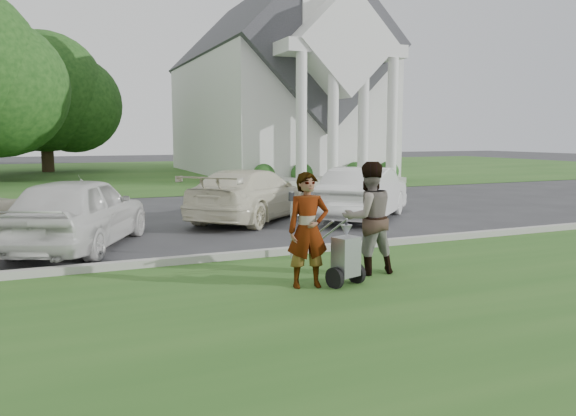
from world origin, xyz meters
TOP-DOWN VIEW (x-y plane):
  - ground at (0.00, 0.00)m, footprint 120.00×120.00m
  - grass_strip at (0.00, -3.00)m, footprint 80.00×7.00m
  - church_lawn at (0.00, 27.00)m, footprint 80.00×30.00m
  - curb at (0.00, 0.55)m, footprint 80.00×0.18m
  - church at (9.00, 23.11)m, footprint 9.19×19.00m
  - tree_back at (-4.01, 29.99)m, footprint 9.61×7.60m
  - striping_cart at (0.25, -1.90)m, footprint 0.78×1.20m
  - person_left at (-0.33, -1.76)m, footprint 0.71×0.53m
  - person_right at (0.97, -1.36)m, footprint 0.96×0.76m
  - parking_meter_near at (0.24, 0.19)m, footprint 0.09×0.08m
  - car_b at (-3.40, 2.86)m, footprint 3.50×4.83m
  - car_c at (1.18, 5.17)m, footprint 4.89×4.86m
  - car_d at (4.18, 4.13)m, footprint 4.23×4.24m

SIDE VIEW (x-z plane):
  - ground at x=0.00m, z-range 0.00..0.00m
  - grass_strip at x=0.00m, z-range 0.00..0.01m
  - church_lawn at x=0.00m, z-range 0.00..0.01m
  - curb at x=0.00m, z-range 0.00..0.15m
  - striping_cart at x=0.25m, z-range -0.07..0.97m
  - car_c at x=1.18m, z-range 0.00..1.42m
  - car_d at x=4.18m, z-range 0.00..1.46m
  - car_b at x=-3.40m, z-range 0.00..1.53m
  - parking_meter_near at x=0.24m, z-range 0.17..1.46m
  - person_left at x=-0.33m, z-range 0.00..1.77m
  - person_right at x=0.97m, z-range 0.00..1.89m
  - tree_back at x=-4.01m, z-range 0.28..9.17m
  - church at x=9.00m, z-range -6.11..17.99m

